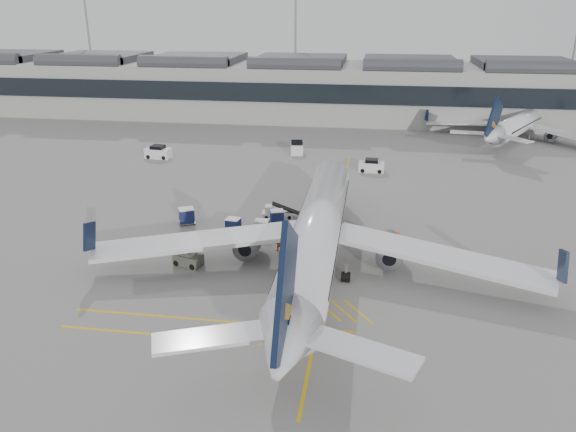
# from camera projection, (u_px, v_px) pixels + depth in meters

# --- Properties ---
(ground) EXTENTS (220.00, 220.00, 0.00)m
(ground) POSITION_uv_depth(u_px,v_px,m) (221.00, 263.00, 52.33)
(ground) COLOR gray
(ground) RESTS_ON ground
(terminal) EXTENTS (200.00, 20.45, 12.40)m
(terminal) POSITION_uv_depth(u_px,v_px,m) (310.00, 88.00, 116.59)
(terminal) COLOR #9E9E99
(terminal) RESTS_ON ground
(light_masts) EXTENTS (113.00, 0.60, 25.45)m
(light_masts) POSITION_uv_depth(u_px,v_px,m) (310.00, 41.00, 126.85)
(light_masts) COLOR slate
(light_masts) RESTS_ON ground
(apron_markings) EXTENTS (0.25, 60.00, 0.01)m
(apron_markings) POSITION_uv_depth(u_px,v_px,m) (336.00, 229.00, 60.16)
(apron_markings) COLOR gold
(apron_markings) RESTS_ON ground
(airliner_main) EXTENTS (40.36, 44.06, 11.72)m
(airliner_main) POSITION_uv_depth(u_px,v_px,m) (317.00, 234.00, 49.85)
(airliner_main) COLOR silver
(airliner_main) RESTS_ON ground
(airliner_far) EXTENTS (29.42, 32.45, 9.57)m
(airliner_far) POSITION_uv_depth(u_px,v_px,m) (520.00, 124.00, 98.30)
(airliner_far) COLOR silver
(airliner_far) RESTS_ON ground
(belt_loader) EXTENTS (4.37, 1.86, 1.75)m
(belt_loader) POSITION_uv_depth(u_px,v_px,m) (277.00, 213.00, 63.23)
(belt_loader) COLOR silver
(belt_loader) RESTS_ON ground
(baggage_cart_a) EXTENTS (1.81, 1.64, 1.59)m
(baggage_cart_a) POSITION_uv_depth(u_px,v_px,m) (277.00, 217.00, 61.20)
(baggage_cart_a) COLOR gray
(baggage_cart_a) RESTS_ON ground
(baggage_cart_b) EXTENTS (1.55, 1.28, 1.63)m
(baggage_cart_b) POSITION_uv_depth(u_px,v_px,m) (262.00, 227.00, 58.29)
(baggage_cart_b) COLOR gray
(baggage_cart_b) RESTS_ON ground
(baggage_cart_c) EXTENTS (1.70, 1.49, 1.58)m
(baggage_cart_c) POSITION_uv_depth(u_px,v_px,m) (233.00, 225.00, 58.90)
(baggage_cart_c) COLOR gray
(baggage_cart_c) RESTS_ON ground
(baggage_cart_d) EXTENTS (2.14, 1.99, 1.79)m
(baggage_cart_d) POSITION_uv_depth(u_px,v_px,m) (187.00, 216.00, 61.19)
(baggage_cart_d) COLOR gray
(baggage_cart_d) RESTS_ON ground
(ramp_agent_a) EXTENTS (0.80, 0.69, 1.86)m
(ramp_agent_a) POSITION_uv_depth(u_px,v_px,m) (295.00, 231.00, 57.07)
(ramp_agent_a) COLOR #E43F0C
(ramp_agent_a) RESTS_ON ground
(ramp_agent_b) EXTENTS (0.96, 0.93, 1.55)m
(ramp_agent_b) POSITION_uv_depth(u_px,v_px,m) (278.00, 243.00, 54.67)
(ramp_agent_b) COLOR #F4500C
(ramp_agent_b) RESTS_ON ground
(pushback_tug) EXTENTS (2.84, 2.20, 1.40)m
(pushback_tug) POSITION_uv_depth(u_px,v_px,m) (188.00, 259.00, 51.68)
(pushback_tug) COLOR #525649
(pushback_tug) RESTS_ON ground
(safety_cone_nose) EXTENTS (0.38, 0.38, 0.53)m
(safety_cone_nose) POSITION_uv_depth(u_px,v_px,m) (328.00, 194.00, 70.22)
(safety_cone_nose) COLOR #F24C0A
(safety_cone_nose) RESTS_ON ground
(safety_cone_engine) EXTENTS (0.37, 0.37, 0.52)m
(safety_cone_engine) POSITION_uv_depth(u_px,v_px,m) (399.00, 232.00, 58.59)
(safety_cone_engine) COLOR #F24C0A
(safety_cone_engine) RESTS_ON ground
(service_van_left) EXTENTS (4.03, 2.26, 1.99)m
(service_van_left) POSITION_uv_depth(u_px,v_px,m) (158.00, 152.00, 87.26)
(service_van_left) COLOR silver
(service_van_left) RESTS_ON ground
(service_van_mid) EXTENTS (2.48, 4.12, 1.99)m
(service_van_mid) POSITION_uv_depth(u_px,v_px,m) (297.00, 148.00, 90.13)
(service_van_mid) COLOR silver
(service_van_mid) RESTS_ON ground
(service_van_right) EXTENTS (3.67, 1.95, 1.85)m
(service_van_right) POSITION_uv_depth(u_px,v_px,m) (371.00, 166.00, 80.22)
(service_van_right) COLOR silver
(service_van_right) RESTS_ON ground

